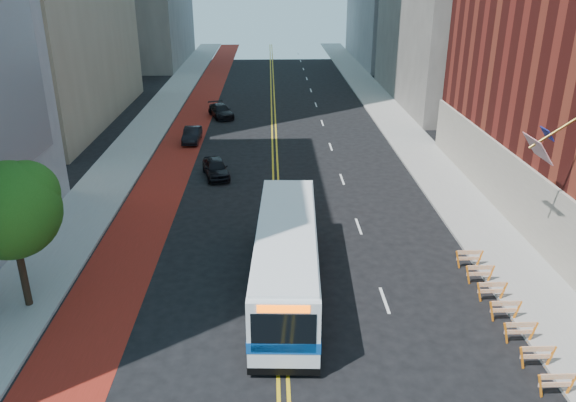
{
  "coord_description": "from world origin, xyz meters",
  "views": [
    {
      "loc": [
        -0.37,
        -15.89,
        14.11
      ],
      "look_at": [
        0.42,
        8.0,
        4.18
      ],
      "focal_mm": 35.0,
      "sensor_mm": 36.0,
      "label": 1
    }
  ],
  "objects_px": {
    "street_tree": "(11,206)",
    "car_a": "(216,168)",
    "car_b": "(192,135)",
    "transit_bus": "(287,256)",
    "car_c": "(221,111)"
  },
  "relations": [
    {
      "from": "street_tree",
      "to": "car_a",
      "type": "bearing_deg",
      "value": 67.77
    },
    {
      "from": "street_tree",
      "to": "transit_bus",
      "type": "relative_size",
      "value": 0.54
    },
    {
      "from": "transit_bus",
      "to": "car_b",
      "type": "bearing_deg",
      "value": 109.63
    },
    {
      "from": "car_a",
      "to": "car_b",
      "type": "xyz_separation_m",
      "value": [
        -2.84,
        9.02,
        -0.04
      ]
    },
    {
      "from": "street_tree",
      "to": "car_a",
      "type": "relative_size",
      "value": 1.68
    },
    {
      "from": "transit_bus",
      "to": "car_c",
      "type": "distance_m",
      "value": 34.03
    },
    {
      "from": "car_c",
      "to": "street_tree",
      "type": "bearing_deg",
      "value": -119.76
    },
    {
      "from": "car_a",
      "to": "car_b",
      "type": "height_order",
      "value": "car_a"
    },
    {
      "from": "street_tree",
      "to": "car_c",
      "type": "xyz_separation_m",
      "value": [
        5.88,
        34.57,
        -4.26
      ]
    },
    {
      "from": "street_tree",
      "to": "transit_bus",
      "type": "xyz_separation_m",
      "value": [
        11.57,
        1.03,
        -3.13
      ]
    },
    {
      "from": "car_b",
      "to": "car_c",
      "type": "bearing_deg",
      "value": 78.7
    },
    {
      "from": "car_b",
      "to": "car_c",
      "type": "distance_m",
      "value": 8.91
    },
    {
      "from": "car_c",
      "to": "transit_bus",
      "type": "bearing_deg",
      "value": -100.48
    },
    {
      "from": "car_a",
      "to": "car_c",
      "type": "height_order",
      "value": "car_a"
    },
    {
      "from": "transit_bus",
      "to": "car_c",
      "type": "bearing_deg",
      "value": 102.38
    }
  ]
}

